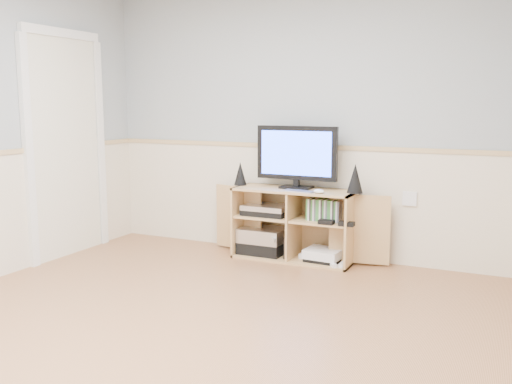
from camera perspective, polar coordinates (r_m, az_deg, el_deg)
room at (r=3.44m, az=-8.72°, el=5.37°), size 4.04×4.54×2.54m
media_cabinet at (r=5.25m, az=4.02°, el=-3.07°), size 1.71×0.41×0.65m
monitor at (r=5.16m, az=4.09°, el=3.73°), size 0.76×0.18×0.56m
speaker_left at (r=5.37m, az=-1.58°, el=1.85°), size 0.12×0.12×0.22m
speaker_right at (r=4.98m, az=9.88°, el=1.36°), size 0.14×0.14×0.25m
keyboard at (r=4.98m, az=4.29°, el=0.07°), size 0.28×0.14×0.01m
mouse at (r=4.92m, az=6.31°, el=0.07°), size 0.10×0.07×0.04m
av_components at (r=5.34m, az=0.83°, el=-4.09°), size 0.51×0.31×0.47m
game_consoles at (r=5.16m, az=6.68°, el=-6.30°), size 0.45×0.30×0.11m
game_cases at (r=5.06m, az=6.86°, el=-1.80°), size 0.30×0.13×0.19m
wall_outlet at (r=5.10m, az=15.12°, el=-0.65°), size 0.12×0.03×0.12m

